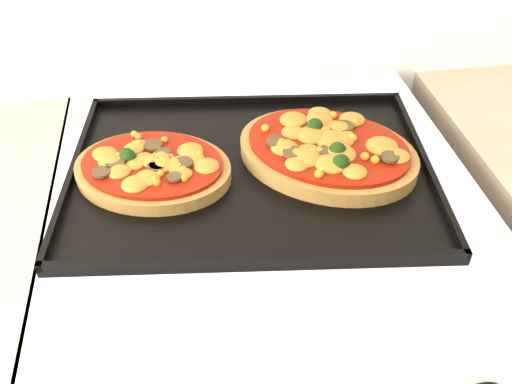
{
  "coord_description": "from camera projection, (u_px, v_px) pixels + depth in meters",
  "views": [
    {
      "loc": [
        -0.14,
        1.09,
        1.41
      ],
      "look_at": [
        -0.05,
        1.67,
        0.92
      ],
      "focal_mm": 40.0,
      "sensor_mm": 36.0,
      "label": 1
    }
  ],
  "objects": [
    {
      "name": "stove",
      "position": [
        263.0,
        369.0,
        1.09
      ],
      "size": [
        0.6,
        0.6,
        0.91
      ],
      "primitive_type": "cube",
      "color": "white",
      "rests_on": "floor"
    },
    {
      "name": "baking_tray",
      "position": [
        251.0,
        169.0,
        0.8
      ],
      "size": [
        0.54,
        0.43,
        0.02
      ],
      "primitive_type": "cube",
      "rotation": [
        0.0,
        0.0,
        -0.11
      ],
      "color": "black",
      "rests_on": "stove"
    },
    {
      "name": "pizza_left",
      "position": [
        153.0,
        167.0,
        0.78
      ],
      "size": [
        0.26,
        0.23,
        0.03
      ],
      "primitive_type": null,
      "rotation": [
        0.0,
        0.0,
        -0.33
      ],
      "color": "brown",
      "rests_on": "baking_tray"
    },
    {
      "name": "pizza_right",
      "position": [
        327.0,
        150.0,
        0.81
      ],
      "size": [
        0.33,
        0.31,
        0.04
      ],
      "primitive_type": null,
      "rotation": [
        0.0,
        0.0,
        -0.6
      ],
      "color": "brown",
      "rests_on": "baking_tray"
    }
  ]
}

